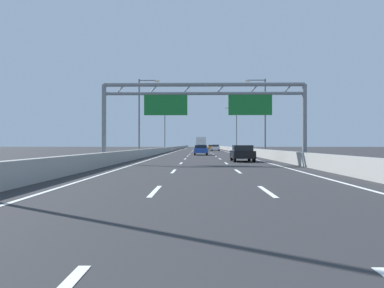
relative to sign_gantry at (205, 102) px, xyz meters
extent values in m
plane|color=#2D2D30|center=(-0.08, 70.04, -4.81)|extent=(260.00, 260.00, 0.00)
cube|color=white|center=(-1.88, -17.46, -4.80)|extent=(0.16, 3.00, 0.01)
cube|color=white|center=(-1.88, -8.46, -4.80)|extent=(0.16, 3.00, 0.01)
cube|color=white|center=(-1.88, 0.54, -4.80)|extent=(0.16, 3.00, 0.01)
cube|color=white|center=(-1.88, 9.54, -4.80)|extent=(0.16, 3.00, 0.01)
cube|color=white|center=(-1.88, 18.54, -4.80)|extent=(0.16, 3.00, 0.01)
cube|color=white|center=(-1.88, 27.54, -4.80)|extent=(0.16, 3.00, 0.01)
cube|color=white|center=(-1.88, 36.54, -4.80)|extent=(0.16, 3.00, 0.01)
cube|color=white|center=(-1.88, 45.54, -4.80)|extent=(0.16, 3.00, 0.01)
cube|color=white|center=(-1.88, 54.54, -4.80)|extent=(0.16, 3.00, 0.01)
cube|color=white|center=(-1.88, 63.54, -4.80)|extent=(0.16, 3.00, 0.01)
cube|color=white|center=(-1.88, 72.54, -4.80)|extent=(0.16, 3.00, 0.01)
cube|color=white|center=(-1.88, 81.54, -4.80)|extent=(0.16, 3.00, 0.01)
cube|color=white|center=(-1.88, 90.54, -4.80)|extent=(0.16, 3.00, 0.01)
cube|color=white|center=(-1.88, 99.54, -4.80)|extent=(0.16, 3.00, 0.01)
cube|color=white|center=(-1.88, 108.54, -4.80)|extent=(0.16, 3.00, 0.01)
cube|color=white|center=(-1.88, 117.54, -4.80)|extent=(0.16, 3.00, 0.01)
cube|color=white|center=(-1.88, 126.54, -4.80)|extent=(0.16, 3.00, 0.01)
cube|color=white|center=(1.72, -17.46, -4.80)|extent=(0.16, 3.00, 0.01)
cube|color=white|center=(1.72, -8.46, -4.80)|extent=(0.16, 3.00, 0.01)
cube|color=white|center=(1.72, 0.54, -4.80)|extent=(0.16, 3.00, 0.01)
cube|color=white|center=(1.72, 9.54, -4.80)|extent=(0.16, 3.00, 0.01)
cube|color=white|center=(1.72, 18.54, -4.80)|extent=(0.16, 3.00, 0.01)
cube|color=white|center=(1.72, 27.54, -4.80)|extent=(0.16, 3.00, 0.01)
cube|color=white|center=(1.72, 36.54, -4.80)|extent=(0.16, 3.00, 0.01)
cube|color=white|center=(1.72, 45.54, -4.80)|extent=(0.16, 3.00, 0.01)
cube|color=white|center=(1.72, 54.54, -4.80)|extent=(0.16, 3.00, 0.01)
cube|color=white|center=(1.72, 63.54, -4.80)|extent=(0.16, 3.00, 0.01)
cube|color=white|center=(1.72, 72.54, -4.80)|extent=(0.16, 3.00, 0.01)
cube|color=white|center=(1.72, 81.54, -4.80)|extent=(0.16, 3.00, 0.01)
cube|color=white|center=(1.72, 90.54, -4.80)|extent=(0.16, 3.00, 0.01)
cube|color=white|center=(1.72, 99.54, -4.80)|extent=(0.16, 3.00, 0.01)
cube|color=white|center=(1.72, 108.54, -4.80)|extent=(0.16, 3.00, 0.01)
cube|color=white|center=(1.72, 117.54, -4.80)|extent=(0.16, 3.00, 0.01)
cube|color=white|center=(1.72, 126.54, -4.80)|extent=(0.16, 3.00, 0.01)
cube|color=white|center=(-5.33, 58.04, -4.80)|extent=(0.16, 176.00, 0.01)
cube|color=white|center=(5.17, 58.04, -4.80)|extent=(0.16, 176.00, 0.01)
cube|color=#9E9E99|center=(-6.98, 80.04, -4.33)|extent=(0.45, 220.00, 0.95)
cube|color=#9E9E99|center=(6.82, 80.04, -4.33)|extent=(0.45, 220.00, 0.95)
cylinder|color=gray|center=(-7.93, 0.00, -1.71)|extent=(0.36, 0.36, 6.20)
cylinder|color=gray|center=(7.78, 0.00, -1.71)|extent=(0.36, 0.36, 6.20)
cylinder|color=gray|center=(-0.08, 0.00, 1.39)|extent=(15.72, 0.32, 0.32)
cylinder|color=gray|center=(-0.08, 0.00, 0.69)|extent=(15.72, 0.26, 0.26)
cylinder|color=gray|center=(-6.62, 0.00, 1.04)|extent=(0.74, 0.10, 0.74)
cylinder|color=gray|center=(-4.00, 0.00, 1.04)|extent=(0.74, 0.10, 0.74)
cylinder|color=gray|center=(-1.38, 0.00, 1.04)|extent=(0.74, 0.10, 0.74)
cylinder|color=gray|center=(1.23, 0.00, 1.04)|extent=(0.74, 0.10, 0.74)
cylinder|color=gray|center=(3.85, 0.00, 1.04)|extent=(0.74, 0.10, 0.74)
cylinder|color=gray|center=(6.47, 0.00, 1.04)|extent=(0.74, 0.10, 0.74)
cube|color=#19752D|center=(-3.06, 0.00, -0.21)|extent=(3.40, 0.12, 1.60)
cube|color=#19752D|center=(3.55, 0.00, -0.21)|extent=(3.40, 0.12, 1.60)
cylinder|color=slate|center=(-7.78, 16.60, -0.06)|extent=(0.20, 0.20, 9.50)
cylinder|color=slate|center=(-6.68, 16.60, 4.54)|extent=(2.20, 0.12, 0.12)
cube|color=#F2EAC6|center=(-5.58, 16.60, 4.44)|extent=(0.56, 0.28, 0.20)
cylinder|color=slate|center=(7.62, 16.60, -0.06)|extent=(0.20, 0.20, 9.50)
cylinder|color=slate|center=(6.52, 16.60, 4.54)|extent=(2.20, 0.12, 0.12)
cube|color=#F2EAC6|center=(5.42, 16.60, 4.44)|extent=(0.56, 0.28, 0.20)
cylinder|color=slate|center=(-7.78, 51.62, -0.06)|extent=(0.20, 0.20, 9.50)
cylinder|color=slate|center=(-6.68, 51.62, 4.54)|extent=(2.20, 0.12, 0.12)
cube|color=#F2EAC6|center=(-5.58, 51.62, 4.44)|extent=(0.56, 0.28, 0.20)
cylinder|color=slate|center=(7.62, 51.62, -0.06)|extent=(0.20, 0.20, 9.50)
cylinder|color=slate|center=(6.52, 51.62, 4.54)|extent=(2.20, 0.12, 0.12)
cube|color=#F2EAC6|center=(5.42, 51.62, 4.44)|extent=(0.56, 0.28, 0.20)
cube|color=#1E7A38|center=(0.06, 104.59, -4.18)|extent=(1.71, 4.22, 0.61)
cube|color=black|center=(0.06, 104.53, -3.65)|extent=(1.50, 1.93, 0.45)
cylinder|color=black|center=(-0.68, 106.15, -4.49)|extent=(0.22, 0.64, 0.64)
cylinder|color=black|center=(0.81, 106.15, -4.49)|extent=(0.22, 0.64, 0.64)
cylinder|color=black|center=(-0.68, 103.03, -4.49)|extent=(0.22, 0.64, 0.64)
cylinder|color=black|center=(0.81, 103.03, -4.49)|extent=(0.22, 0.64, 0.64)
cube|color=silver|center=(3.47, 59.57, -4.15)|extent=(1.76, 4.45, 0.66)
cube|color=black|center=(3.47, 59.85, -3.60)|extent=(1.55, 1.82, 0.45)
cylinder|color=black|center=(2.70, 61.24, -4.49)|extent=(0.22, 0.64, 0.64)
cylinder|color=black|center=(4.24, 61.24, -4.49)|extent=(0.22, 0.64, 0.64)
cylinder|color=black|center=(2.70, 57.89, -4.49)|extent=(0.22, 0.64, 0.64)
cylinder|color=black|center=(4.24, 57.89, -4.49)|extent=(0.22, 0.64, 0.64)
cube|color=#A8ADB2|center=(0.09, 48.42, -4.18)|extent=(1.72, 4.33, 0.61)
cube|color=black|center=(0.09, 48.40, -3.63)|extent=(1.51, 1.79, 0.48)
cylinder|color=black|center=(-0.66, 50.04, -4.49)|extent=(0.22, 0.64, 0.64)
cylinder|color=black|center=(0.84, 50.04, -4.49)|extent=(0.22, 0.64, 0.64)
cylinder|color=black|center=(-0.66, 46.81, -4.49)|extent=(0.22, 0.64, 0.64)
cylinder|color=black|center=(0.84, 46.81, -4.49)|extent=(0.22, 0.64, 0.64)
cube|color=#2347AD|center=(-0.17, 23.82, -4.17)|extent=(1.89, 4.55, 0.64)
cube|color=black|center=(-0.17, 24.04, -3.62)|extent=(1.67, 1.91, 0.44)
cylinder|color=black|center=(-1.01, 25.54, -4.49)|extent=(0.22, 0.64, 0.64)
cylinder|color=black|center=(0.66, 25.54, -4.49)|extent=(0.22, 0.64, 0.64)
cylinder|color=black|center=(-1.01, 22.09, -4.49)|extent=(0.22, 0.64, 0.64)
cylinder|color=black|center=(0.66, 22.09, -4.49)|extent=(0.22, 0.64, 0.64)
cube|color=black|center=(3.36, 3.77, -4.17)|extent=(1.84, 4.16, 0.63)
cube|color=black|center=(3.36, 3.48, -3.61)|extent=(1.62, 1.96, 0.49)
cylinder|color=black|center=(2.55, 5.29, -4.49)|extent=(0.22, 0.64, 0.64)
cylinder|color=black|center=(4.17, 5.29, -4.49)|extent=(0.22, 0.64, 0.64)
cylinder|color=black|center=(2.55, 2.24, -4.49)|extent=(0.22, 0.64, 0.64)
cylinder|color=black|center=(4.17, 2.24, -4.49)|extent=(0.22, 0.64, 0.64)
cube|color=orange|center=(3.39, 89.68, -4.19)|extent=(1.74, 4.20, 0.60)
cube|color=black|center=(3.39, 89.84, -3.67)|extent=(1.53, 1.78, 0.43)
cylinder|color=black|center=(2.63, 91.23, -4.49)|extent=(0.22, 0.64, 0.64)
cylinder|color=black|center=(4.15, 91.23, -4.49)|extent=(0.22, 0.64, 0.64)
cylinder|color=black|center=(2.63, 88.12, -4.49)|extent=(0.22, 0.64, 0.64)
cylinder|color=black|center=(4.15, 88.12, -4.49)|extent=(0.22, 0.64, 0.64)
cube|color=#B21E19|center=(0.06, 66.91, -3.36)|extent=(2.35, 2.37, 1.94)
cube|color=silver|center=(0.06, 62.59, -2.95)|extent=(2.35, 5.88, 2.75)
cylinder|color=black|center=(-0.98, 67.20, -4.33)|extent=(0.28, 0.96, 0.96)
cylinder|color=black|center=(1.09, 67.20, -4.33)|extent=(0.28, 0.96, 0.96)
cylinder|color=black|center=(-0.98, 61.04, -4.33)|extent=(0.28, 0.96, 0.96)
cylinder|color=black|center=(1.09, 61.04, -4.33)|extent=(0.28, 0.96, 0.96)
camera|label=1|loc=(-0.46, -29.63, -3.29)|focal=35.44mm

